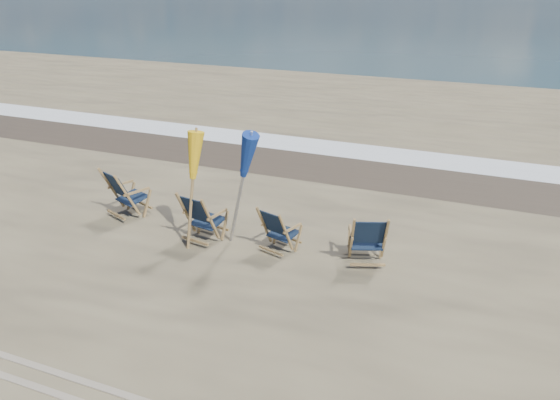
% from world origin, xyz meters
% --- Properties ---
extents(surf_foam, '(200.00, 1.40, 0.01)m').
position_xyz_m(surf_foam, '(0.00, 8.30, 0.00)').
color(surf_foam, silver).
rests_on(surf_foam, ground).
extents(wet_sand_strip, '(200.00, 2.60, 0.00)m').
position_xyz_m(wet_sand_strip, '(0.00, 6.80, 0.00)').
color(wet_sand_strip, '#42362A').
rests_on(wet_sand_strip, ground).
extents(beach_chair_0, '(0.94, 0.98, 1.09)m').
position_xyz_m(beach_chair_0, '(-3.21, 1.93, 0.54)').
color(beach_chair_0, '#111E33').
rests_on(beach_chair_0, ground).
extents(beach_chair_1, '(0.79, 0.85, 1.04)m').
position_xyz_m(beach_chair_1, '(-1.13, 1.60, 0.52)').
color(beach_chair_1, '#111E33').
rests_on(beach_chair_1, ground).
extents(beach_chair_2, '(0.75, 0.80, 0.92)m').
position_xyz_m(beach_chair_2, '(0.30, 1.75, 0.46)').
color(beach_chair_2, '#111E33').
rests_on(beach_chair_2, ground).
extents(beach_chair_3, '(0.85, 0.90, 1.01)m').
position_xyz_m(beach_chair_3, '(1.99, 2.08, 0.50)').
color(beach_chair_3, '#111E33').
rests_on(beach_chair_3, ground).
extents(umbrella_yellow, '(0.30, 0.30, 2.18)m').
position_xyz_m(umbrella_yellow, '(-1.46, 1.53, 1.65)').
color(umbrella_yellow, olive).
rests_on(umbrella_yellow, ground).
extents(umbrella_blue, '(0.30, 0.30, 2.42)m').
position_xyz_m(umbrella_blue, '(-0.60, 1.75, 1.88)').
color(umbrella_blue, '#A5A5AD').
rests_on(umbrella_blue, ground).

